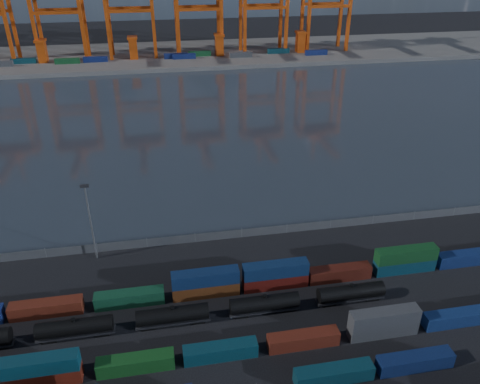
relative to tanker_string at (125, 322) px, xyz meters
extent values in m
plane|color=black|center=(23.69, -4.63, -1.89)|extent=(700.00, 700.00, 0.00)
plane|color=#2A323C|center=(23.69, 100.37, -1.88)|extent=(700.00, 700.00, 0.00)
cube|color=#514F4C|center=(23.69, 205.37, -0.89)|extent=(700.00, 70.00, 2.00)
cube|color=#0C3441|center=(29.89, -15.54, -0.63)|extent=(11.59, 2.36, 2.51)
cube|color=#0F1F4D|center=(42.53, -15.54, -0.63)|extent=(11.59, 2.36, 2.51)
cube|color=maroon|center=(-11.48, -8.36, -0.66)|extent=(11.34, 2.31, 2.46)
cube|color=#0D3745|center=(-11.48, -8.36, 1.79)|extent=(11.34, 2.31, 2.46)
cube|color=#154F1C|center=(1.82, -8.36, -0.66)|extent=(11.34, 2.31, 2.46)
cube|color=#0D3745|center=(14.46, -8.36, -0.66)|extent=(11.34, 2.31, 2.46)
cube|color=#602013|center=(27.55, -8.36, -0.66)|extent=(11.34, 2.31, 2.46)
cube|color=#3F4144|center=(40.83, -8.36, -0.66)|extent=(11.34, 2.31, 2.46)
cube|color=#414246|center=(40.83, -8.36, 1.79)|extent=(11.34, 2.31, 2.46)
cube|color=navy|center=(53.88, -8.36, -0.66)|extent=(11.34, 2.31, 2.46)
cube|color=maroon|center=(-13.25, 6.32, -0.59)|extent=(11.96, 2.43, 2.59)
cube|color=#13472C|center=(0.60, 6.32, -0.59)|extent=(11.96, 2.43, 2.59)
cube|color=#5E2E12|center=(13.97, 6.32, -0.59)|extent=(11.96, 2.43, 2.59)
cube|color=#0F254E|center=(13.97, 6.32, 2.00)|extent=(11.96, 2.43, 2.59)
cube|color=#57120D|center=(26.74, 6.32, -0.59)|extent=(11.96, 2.43, 2.59)
cube|color=#0F264D|center=(26.74, 6.32, 2.00)|extent=(11.96, 2.43, 2.59)
cube|color=#4C180F|center=(39.13, 6.32, -0.59)|extent=(11.96, 2.43, 2.59)
cube|color=#0E3749|center=(52.26, 6.32, -0.59)|extent=(11.96, 2.43, 2.59)
cube|color=#13491F|center=(52.26, 6.32, 2.00)|extent=(11.96, 2.43, 2.59)
cube|color=navy|center=(65.27, 6.32, -0.59)|extent=(11.96, 2.43, 2.59)
cube|color=black|center=(-19.16, 0.00, -1.62)|extent=(2.27, 1.63, 0.54)
cylinder|color=black|center=(-7.75, 0.00, 0.20)|extent=(11.81, 2.63, 2.63)
cylinder|color=black|center=(-7.75, 0.00, 1.65)|extent=(0.73, 0.73, 0.45)
cube|color=black|center=(-7.75, 0.00, -1.25)|extent=(12.26, 1.82, 0.36)
cube|color=black|center=(-11.84, 0.00, -1.62)|extent=(2.27, 1.63, 0.54)
cube|color=black|center=(-3.66, 0.00, -1.62)|extent=(2.27, 1.63, 0.54)
cylinder|color=black|center=(7.75, 0.00, 0.20)|extent=(11.81, 2.63, 2.63)
cylinder|color=black|center=(7.75, 0.00, 1.65)|extent=(0.73, 0.73, 0.45)
cube|color=black|center=(7.75, 0.00, -1.25)|extent=(12.26, 1.82, 0.36)
cube|color=black|center=(3.66, 0.00, -1.62)|extent=(2.27, 1.63, 0.54)
cube|color=black|center=(11.84, 0.00, -1.62)|extent=(2.27, 1.63, 0.54)
cylinder|color=black|center=(23.25, 0.00, 0.20)|extent=(11.81, 2.63, 2.63)
cylinder|color=black|center=(23.25, 0.00, 1.65)|extent=(0.73, 0.73, 0.45)
cube|color=black|center=(23.25, 0.00, -1.25)|extent=(12.26, 1.82, 0.36)
cube|color=black|center=(19.16, 0.00, -1.62)|extent=(2.27, 1.63, 0.54)
cube|color=black|center=(27.34, 0.00, -1.62)|extent=(2.27, 1.63, 0.54)
cylinder|color=black|center=(38.75, 0.00, 0.20)|extent=(11.81, 2.63, 2.63)
cylinder|color=black|center=(38.75, 0.00, 1.65)|extent=(0.73, 0.73, 0.45)
cube|color=black|center=(38.75, 0.00, -1.25)|extent=(12.26, 1.82, 0.36)
cube|color=black|center=(34.66, 0.00, -1.62)|extent=(2.27, 1.63, 0.54)
cube|color=black|center=(42.84, 0.00, -1.62)|extent=(2.27, 1.63, 0.54)
cube|color=#595B5E|center=(23.69, 23.37, -0.89)|extent=(160.00, 0.06, 2.00)
cylinder|color=slate|center=(-16.31, 23.37, -0.79)|extent=(0.12, 0.12, 2.20)
cylinder|color=slate|center=(-6.31, 23.37, -0.79)|extent=(0.12, 0.12, 2.20)
cylinder|color=slate|center=(3.69, 23.37, -0.79)|extent=(0.12, 0.12, 2.20)
cylinder|color=slate|center=(13.69, 23.37, -0.79)|extent=(0.12, 0.12, 2.20)
cylinder|color=slate|center=(23.69, 23.37, -0.79)|extent=(0.12, 0.12, 2.20)
cylinder|color=slate|center=(33.69, 23.37, -0.79)|extent=(0.12, 0.12, 2.20)
cylinder|color=slate|center=(43.69, 23.37, -0.79)|extent=(0.12, 0.12, 2.20)
cylinder|color=slate|center=(53.69, 23.37, -0.79)|extent=(0.12, 0.12, 2.20)
cylinder|color=slate|center=(63.69, 23.37, -0.79)|extent=(0.12, 0.12, 2.20)
cylinder|color=slate|center=(73.69, 23.37, -0.79)|extent=(0.12, 0.12, 2.20)
cylinder|color=slate|center=(-6.31, 21.37, 6.11)|extent=(0.36, 0.36, 16.00)
cube|color=black|center=(-6.31, 21.37, 14.41)|extent=(1.60, 0.40, 0.60)
cube|color=#CE470E|center=(-59.98, 194.19, 21.29)|extent=(1.65, 1.65, 46.36)
cube|color=#CE470E|center=(-59.98, 206.55, 21.29)|extent=(1.65, 1.65, 46.36)
cube|color=#CE470E|center=(-47.64, 194.19, 21.29)|extent=(1.65, 1.65, 46.36)
cube|color=#CE470E|center=(-47.64, 206.55, 21.29)|extent=(1.65, 1.65, 46.36)
cube|color=#CE470E|center=(-24.98, 194.19, 21.29)|extent=(1.65, 1.65, 46.36)
cube|color=#CE470E|center=(-24.98, 206.55, 21.29)|extent=(1.65, 1.65, 46.36)
cube|color=#CE470E|center=(-36.31, 194.19, 23.61)|extent=(22.67, 1.44, 1.44)
cube|color=#CE470E|center=(-36.31, 206.55, 23.61)|extent=(22.67, 1.44, 1.44)
cube|color=#CE470E|center=(-12.64, 194.19, 21.29)|extent=(1.65, 1.65, 46.36)
cube|color=#CE470E|center=(-12.64, 206.55, 21.29)|extent=(1.65, 1.65, 46.36)
cube|color=#CE470E|center=(10.02, 194.19, 21.29)|extent=(1.65, 1.65, 46.36)
cube|color=#CE470E|center=(10.02, 206.55, 21.29)|extent=(1.65, 1.65, 46.36)
cube|color=#CE470E|center=(-1.31, 194.19, 23.61)|extent=(22.67, 1.44, 1.44)
cube|color=#CE470E|center=(-1.31, 206.55, 23.61)|extent=(22.67, 1.44, 1.44)
cube|color=#CE470E|center=(22.36, 194.19, 21.29)|extent=(1.65, 1.65, 46.36)
cube|color=#CE470E|center=(22.36, 206.55, 21.29)|extent=(1.65, 1.65, 46.36)
cube|color=#CE470E|center=(45.02, 194.19, 21.29)|extent=(1.65, 1.65, 46.36)
cube|color=#CE470E|center=(45.02, 206.55, 21.29)|extent=(1.65, 1.65, 46.36)
cube|color=#CE470E|center=(33.69, 194.19, 23.61)|extent=(22.67, 1.44, 1.44)
cube|color=#CE470E|center=(33.69, 206.55, 23.61)|extent=(22.67, 1.44, 1.44)
cube|color=#CE470E|center=(57.36, 194.19, 21.29)|extent=(1.65, 1.65, 46.36)
cube|color=#CE470E|center=(57.36, 206.55, 21.29)|extent=(1.65, 1.65, 46.36)
cube|color=#CE470E|center=(80.02, 194.19, 21.29)|extent=(1.65, 1.65, 46.36)
cube|color=#CE470E|center=(80.02, 206.55, 21.29)|extent=(1.65, 1.65, 46.36)
cube|color=#CE470E|center=(68.69, 194.19, 23.61)|extent=(22.67, 1.44, 1.44)
cube|color=#CE470E|center=(68.69, 206.55, 23.61)|extent=(22.67, 1.44, 1.44)
cube|color=#CE470E|center=(92.36, 194.19, 21.29)|extent=(1.65, 1.65, 46.36)
cube|color=#CE470E|center=(92.36, 206.55, 21.29)|extent=(1.65, 1.65, 46.36)
cube|color=#CE470E|center=(115.02, 194.19, 21.29)|extent=(1.65, 1.65, 46.36)
cube|color=#CE470E|center=(115.02, 206.55, 21.29)|extent=(1.65, 1.65, 46.36)
cube|color=#CE470E|center=(103.69, 194.19, 23.61)|extent=(22.67, 1.44, 1.44)
cube|color=#CE470E|center=(103.69, 206.55, 23.61)|extent=(22.67, 1.44, 1.44)
cube|color=navy|center=(24.35, 190.05, 1.41)|extent=(12.00, 2.44, 2.60)
cube|color=navy|center=(95.03, 186.30, 1.41)|extent=(12.00, 2.44, 2.60)
cube|color=navy|center=(20.05, 191.45, 1.41)|extent=(12.00, 2.44, 2.60)
cube|color=#0C3842|center=(-55.60, 193.85, 1.41)|extent=(12.00, 2.44, 2.60)
cube|color=#3F4244|center=(-65.55, 189.10, 1.41)|extent=(12.00, 2.44, 2.60)
cube|color=#3F4244|center=(54.07, 188.07, 1.41)|extent=(12.00, 2.44, 2.60)
cube|color=#144C23|center=(-34.06, 189.57, 1.41)|extent=(12.00, 2.44, 2.60)
cube|color=navy|center=(-20.47, 190.90, 1.41)|extent=(12.00, 2.44, 2.60)
cube|color=#144C23|center=(33.03, 194.85, 1.41)|extent=(12.00, 2.44, 2.60)
cube|color=#0C3842|center=(76.10, 194.20, 1.41)|extent=(12.00, 2.44, 2.60)
cube|color=#CE470E|center=(-46.31, 195.37, 5.11)|extent=(4.00, 6.00, 10.00)
cube|color=#CE470E|center=(-46.31, 195.37, 10.61)|extent=(5.00, 7.00, 1.20)
cube|color=#CE470E|center=(-1.31, 195.37, 5.11)|extent=(4.00, 6.00, 10.00)
cube|color=#CE470E|center=(-1.31, 195.37, 10.61)|extent=(5.00, 7.00, 1.20)
cube|color=#CE470E|center=(43.69, 195.37, 5.11)|extent=(4.00, 6.00, 10.00)
cube|color=#CE470E|center=(43.69, 195.37, 10.61)|extent=(5.00, 7.00, 1.20)
cube|color=#CE470E|center=(88.69, 195.37, 5.11)|extent=(4.00, 6.00, 10.00)
cube|color=#CE470E|center=(88.69, 195.37, 10.61)|extent=(5.00, 7.00, 1.20)
camera|label=1|loc=(8.14, -59.10, 54.29)|focal=35.00mm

